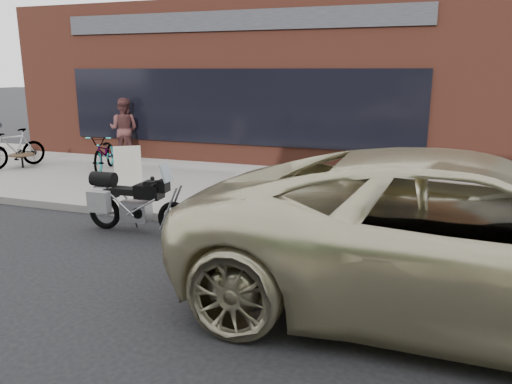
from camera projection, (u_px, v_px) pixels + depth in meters
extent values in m
plane|color=black|center=(80.00, 350.00, 4.88)|extent=(120.00, 120.00, 0.00)
cube|color=gray|center=(283.00, 188.00, 11.27)|extent=(44.00, 6.00, 0.15)
cube|color=#58281C|center=(285.00, 82.00, 17.81)|extent=(14.00, 10.00, 4.50)
cube|color=black|center=(233.00, 107.00, 13.34)|extent=(10.00, 0.08, 2.00)
cube|color=#242428|center=(232.00, 20.00, 12.81)|extent=(10.00, 0.08, 0.50)
torus|color=black|center=(105.00, 212.00, 8.55)|extent=(0.59, 0.12, 0.59)
torus|color=black|center=(174.00, 219.00, 8.17)|extent=(0.59, 0.12, 0.59)
cube|color=#B7B7BC|center=(136.00, 211.00, 8.36)|extent=(0.49, 0.28, 0.33)
cube|color=black|center=(149.00, 192.00, 8.20)|extent=(0.45, 0.30, 0.23)
cube|color=black|center=(126.00, 191.00, 8.33)|extent=(0.49, 0.27, 0.11)
cube|color=black|center=(110.00, 194.00, 8.43)|extent=(0.27, 0.20, 0.12)
cube|color=black|center=(163.00, 186.00, 8.10)|extent=(0.17, 0.22, 0.19)
cube|color=silver|center=(166.00, 173.00, 8.03)|extent=(0.14, 0.27, 0.29)
cylinder|color=black|center=(160.00, 182.00, 8.10)|extent=(0.05, 0.61, 0.03)
cube|color=#B7B7BC|center=(104.00, 186.00, 8.43)|extent=(0.26, 0.27, 0.03)
cube|color=gray|center=(99.00, 202.00, 8.26)|extent=(0.37, 0.17, 0.35)
cylinder|color=black|center=(104.00, 179.00, 8.40)|extent=(0.43, 0.26, 0.25)
cylinder|color=#B7B7BC|center=(123.00, 210.00, 8.60)|extent=(0.49, 0.09, 0.17)
imported|color=beige|center=(477.00, 239.00, 5.36)|extent=(6.51, 3.04, 1.80)
imported|color=gray|center=(105.00, 153.00, 12.70)|extent=(1.22, 1.86, 0.93)
imported|color=gray|center=(14.00, 148.00, 13.13)|extent=(0.97, 1.74, 1.00)
cube|color=white|center=(128.00, 168.00, 10.73)|extent=(0.63, 0.55, 0.92)
cube|color=white|center=(128.00, 166.00, 10.96)|extent=(0.63, 0.55, 0.92)
cylinder|color=black|center=(22.00, 162.00, 13.16)|extent=(0.05, 0.05, 0.32)
cylinder|color=#493522|center=(22.00, 155.00, 13.11)|extent=(0.63, 0.63, 0.04)
imported|color=#482726|center=(124.00, 129.00, 14.19)|extent=(0.97, 0.82, 1.75)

